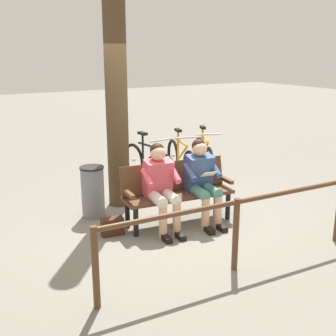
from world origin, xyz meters
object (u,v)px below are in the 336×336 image
at_px(person_companion, 161,183).
at_px(tree_trunk, 116,75).
at_px(bicycle_blue, 204,156).
at_px(bicycle_purple, 181,160).
at_px(bench, 176,188).
at_px(handbag, 112,226).
at_px(person_reading, 202,178).
at_px(litter_bin, 93,192).
at_px(bicycle_red, 149,164).

xyz_separation_m(person_companion, tree_trunk, (0.07, -1.21, 1.39)).
relative_size(person_companion, bicycle_blue, 0.77).
xyz_separation_m(bicycle_blue, bicycle_purple, (0.56, 0.02, 0.00)).
height_order(bench, handbag, bench).
relative_size(person_reading, person_companion, 1.00).
height_order(handbag, litter_bin, litter_bin).
distance_m(tree_trunk, litter_bin, 1.78).
height_order(tree_trunk, litter_bin, tree_trunk).
distance_m(bench, litter_bin, 1.25).
bearing_deg(person_companion, tree_trunk, -80.48).
distance_m(person_reading, person_companion, 0.64).
relative_size(person_reading, bicycle_purple, 0.73).
distance_m(handbag, bicycle_red, 2.40).
xyz_separation_m(handbag, litter_bin, (-0.03, -0.76, 0.27)).
bearing_deg(person_companion, bicycle_blue, -131.34).
xyz_separation_m(handbag, tree_trunk, (-0.60, -1.05, 1.93)).
relative_size(person_companion, bicycle_red, 0.72).
bearing_deg(bench, litter_bin, -33.04).
bearing_deg(litter_bin, handbag, 87.56).
height_order(person_companion, handbag, person_companion).
bearing_deg(litter_bin, bicycle_red, -144.98).
height_order(handbag, tree_trunk, tree_trunk).
bearing_deg(person_companion, bicycle_purple, -122.90).
xyz_separation_m(person_reading, bicycle_red, (-0.25, -2.05, -0.31)).
distance_m(person_reading, bicycle_blue, 2.51).
bearing_deg(bench, person_companion, 27.28).
bearing_deg(tree_trunk, litter_bin, 27.52).
bearing_deg(handbag, bicycle_blue, -147.40).
relative_size(litter_bin, bicycle_blue, 0.50).
xyz_separation_m(tree_trunk, bicycle_red, (-0.95, -0.77, -1.69)).
bearing_deg(handbag, tree_trunk, -119.43).
bearing_deg(bench, bicycle_red, -100.28).
bearing_deg(bicycle_red, bench, -22.85).
xyz_separation_m(person_companion, bicycle_red, (-0.88, -1.98, -0.30)).
height_order(tree_trunk, bicycle_blue, tree_trunk).
bearing_deg(person_reading, litter_bin, -31.69).
bearing_deg(bicycle_blue, person_reading, -11.75).
distance_m(handbag, litter_bin, 0.81).
xyz_separation_m(bench, litter_bin, (0.97, -0.79, -0.12)).
height_order(person_reading, bicycle_purple, person_reading).
distance_m(handbag, tree_trunk, 2.28).
xyz_separation_m(person_reading, litter_bin, (1.27, -0.99, -0.28)).
relative_size(bench, bicycle_blue, 1.06).
relative_size(person_reading, bicycle_red, 0.72).
relative_size(bench, bicycle_purple, 1.00).
bearing_deg(bicycle_red, handbag, -46.65).
bearing_deg(litter_bin, bench, 140.73).
height_order(handbag, bicycle_blue, bicycle_blue).
bearing_deg(person_companion, bicycle_red, -107.80).
height_order(tree_trunk, bicycle_red, tree_trunk).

